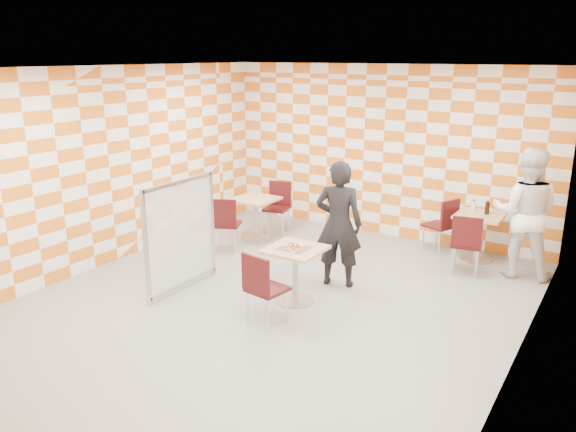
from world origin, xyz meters
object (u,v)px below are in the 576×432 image
(chair_empty_far, at_px, (278,203))
(sport_bottle, at_px, (474,206))
(chair_second_side, at_px, (444,221))
(man_dark, at_px, (339,224))
(second_table, at_px, (478,229))
(man_white, at_px, (525,213))
(chair_empty_near, at_px, (225,220))
(chair_second_front, at_px, (467,240))
(empty_table, at_px, (256,212))
(chair_main_front, at_px, (262,284))
(soda_bottle, at_px, (487,208))
(main_table, at_px, (295,265))
(partition, at_px, (181,235))

(chair_empty_far, xyz_separation_m, sport_bottle, (3.34, 0.56, 0.29))
(chair_second_side, xyz_separation_m, man_dark, (-0.86, -2.06, 0.35))
(second_table, height_order, man_white, man_white)
(chair_empty_near, bearing_deg, chair_second_front, 16.64)
(empty_table, relative_size, man_dark, 0.42)
(sport_bottle, bearing_deg, second_table, -43.19)
(second_table, height_order, chair_main_front, chair_main_front)
(chair_second_side, distance_m, soda_bottle, 0.71)
(main_table, relative_size, chair_second_front, 0.81)
(chair_main_front, bearing_deg, main_table, 92.51)
(chair_second_side, bearing_deg, chair_main_front, -105.56)
(soda_bottle, bearing_deg, chair_second_side, -174.70)
(second_table, bearing_deg, empty_table, -163.69)
(chair_empty_near, bearing_deg, soda_bottle, 27.38)
(chair_empty_near, bearing_deg, man_white, 19.47)
(chair_second_front, height_order, soda_bottle, soda_bottle)
(chair_second_side, relative_size, partition, 0.60)
(empty_table, bearing_deg, chair_empty_near, -92.57)
(empty_table, height_order, chair_empty_near, chair_empty_near)
(second_table, height_order, chair_second_front, chair_second_front)
(man_dark, bearing_deg, chair_second_side, -129.44)
(second_table, xyz_separation_m, man_dark, (-1.41, -2.06, 0.38))
(soda_bottle, bearing_deg, chair_main_front, -113.96)
(chair_main_front, bearing_deg, man_white, 55.86)
(chair_second_front, bearing_deg, chair_main_front, -118.70)
(empty_table, distance_m, man_dark, 2.40)
(man_dark, height_order, sport_bottle, man_dark)
(sport_bottle, height_order, soda_bottle, soda_bottle)
(chair_second_side, xyz_separation_m, soda_bottle, (0.64, 0.06, 0.31))
(man_white, height_order, sport_bottle, man_white)
(chair_main_front, height_order, chair_second_side, same)
(main_table, relative_size, empty_table, 1.00)
(main_table, distance_m, sport_bottle, 3.37)
(chair_second_front, distance_m, chair_empty_far, 3.52)
(empty_table, bearing_deg, chair_second_front, 4.47)
(chair_second_front, bearing_deg, chair_empty_near, -163.36)
(chair_second_side, height_order, soda_bottle, soda_bottle)
(main_table, distance_m, partition, 1.64)
(chair_empty_far, bearing_deg, chair_second_front, -5.38)
(chair_main_front, height_order, man_white, man_white)
(chair_empty_far, distance_m, partition, 2.94)
(man_dark, bearing_deg, sport_bottle, -136.99)
(chair_main_front, height_order, chair_second_front, same)
(empty_table, height_order, soda_bottle, soda_bottle)
(second_table, bearing_deg, sport_bottle, 136.81)
(partition, distance_m, man_dark, 2.17)
(chair_empty_near, height_order, man_white, man_white)
(chair_second_front, relative_size, chair_empty_near, 1.00)
(chair_empty_near, bearing_deg, sport_bottle, 29.72)
(man_dark, bearing_deg, soda_bottle, -142.03)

